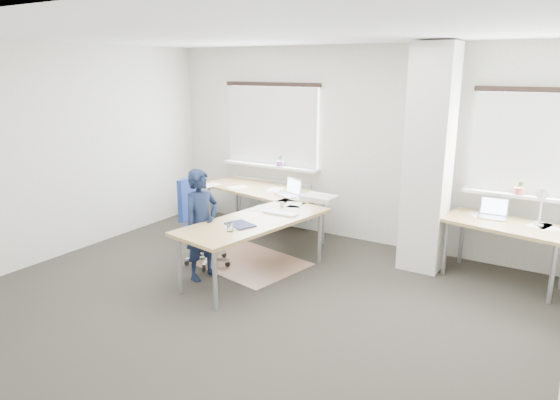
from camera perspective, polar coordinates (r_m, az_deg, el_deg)
The scene contains 8 objects.
ground at distance 5.64m, azimuth -3.23°, elevation -11.29°, with size 6.00×6.00×0.00m, color #2B2722.
room_shell at distance 5.39m, azimuth 0.89°, elevation 7.03°, with size 6.04×5.04×2.82m.
floor_mat at distance 6.60m, azimuth -3.31°, elevation -7.21°, with size 1.28×1.09×0.01m, color #9C7055.
white_crate at distance 8.82m, azimuth -9.28°, elevation -0.75°, with size 0.45×0.32×0.27m, color white.
desk_main at distance 6.68m, azimuth -1.96°, elevation -0.67°, with size 2.40×2.98×0.96m.
desk_side at distance 6.40m, azimuth 24.49°, elevation -2.81°, with size 1.50×0.93×1.22m.
task_chair at distance 6.55m, azimuth -8.59°, elevation -4.60°, with size 0.63×0.62×1.14m.
person at distance 6.02m, azimuth -8.91°, elevation -2.80°, with size 0.49×0.32×1.35m, color black.
Camera 1 is at (2.92, -4.13, 2.49)m, focal length 32.00 mm.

